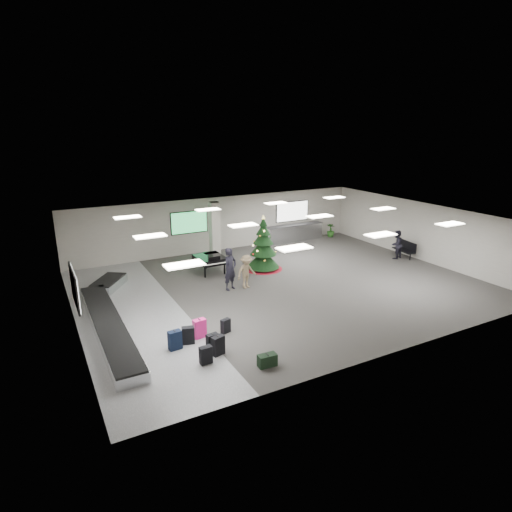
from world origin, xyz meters
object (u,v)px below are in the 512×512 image
traveler_b (246,272)px  service_counter (294,233)px  pink_suitcase (200,329)px  potted_plant_right (331,230)px  potted_plant_left (268,242)px  traveler_a (230,269)px  baggage_carousel (109,316)px  christmas_tree (263,251)px  bench (405,248)px  grand_piano (210,259)px  traveler_bench (396,245)px

traveler_b → service_counter: bearing=30.7°
pink_suitcase → potted_plant_right: size_ratio=0.79×
pink_suitcase → potted_plant_left: 11.67m
pink_suitcase → potted_plant_left: bearing=41.1°
traveler_a → potted_plant_left: (4.84, 4.98, -0.54)m
baggage_carousel → service_counter: service_counter is taller
service_counter → christmas_tree: size_ratio=1.41×
christmas_tree → bench: christmas_tree is taller
grand_piano → traveler_b: bearing=-77.0°
grand_piano → potted_plant_right: size_ratio=1.92×
bench → potted_plant_right: bench is taller
traveler_bench → potted_plant_left: bearing=-53.7°
traveler_b → traveler_bench: size_ratio=0.97×
pink_suitcase → traveler_bench: traveler_bench is taller
baggage_carousel → potted_plant_left: bearing=29.2°
pink_suitcase → traveler_b: size_ratio=0.46×
pink_suitcase → christmas_tree: 8.00m
christmas_tree → bench: 8.40m
service_counter → grand_piano: bearing=-155.5°
grand_piano → traveler_bench: 10.50m
pink_suitcase → grand_piano: bearing=57.4°
service_counter → traveler_bench: 6.65m
grand_piano → traveler_a: (-0.09, -2.61, 0.27)m
service_counter → traveler_a: (-7.30, -5.90, 0.44)m
baggage_carousel → bench: size_ratio=6.34×
traveler_a → potted_plant_left: bearing=22.0°
pink_suitcase → christmas_tree: bearing=37.4°
bench → pink_suitcase: bearing=-157.2°
traveler_a → bench: bearing=-24.3°
baggage_carousel → traveler_b: 6.34m
christmas_tree → bench: bearing=-13.6°
pink_suitcase → potted_plant_right: bearing=28.6°
potted_plant_right → christmas_tree: bearing=-152.8°
service_counter → traveler_b: 8.93m
pink_suitcase → potted_plant_right: potted_plant_right is taller
service_counter → grand_piano: 7.93m
christmas_tree → grand_piano: christmas_tree is taller
baggage_carousel → grand_piano: 6.62m
baggage_carousel → potted_plant_right: 16.86m
pink_suitcase → traveler_b: 5.14m
baggage_carousel → pink_suitcase: (2.61, -2.90, 0.14)m
pink_suitcase → potted_plant_left: (7.77, 8.71, 0.09)m
christmas_tree → grand_piano: bearing=164.4°
bench → potted_plant_right: (-0.87, 5.72, -0.07)m
christmas_tree → potted_plant_left: bearing=56.1°
christmas_tree → bench: (8.15, -1.98, -0.46)m
baggage_carousel → traveler_b: size_ratio=6.17×
service_counter → potted_plant_right: size_ratio=4.44×
traveler_b → potted_plant_left: 6.58m
bench → potted_plant_right: bearing=106.8°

